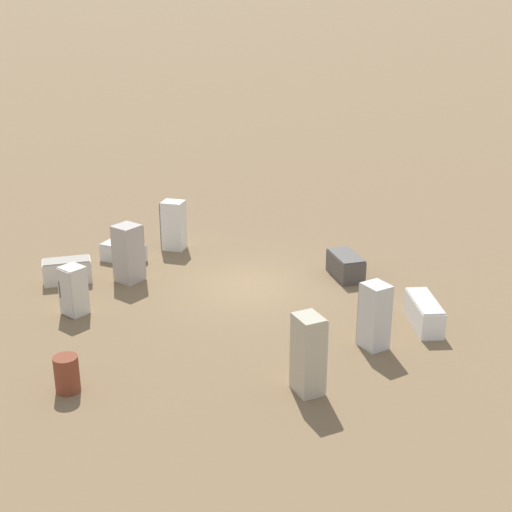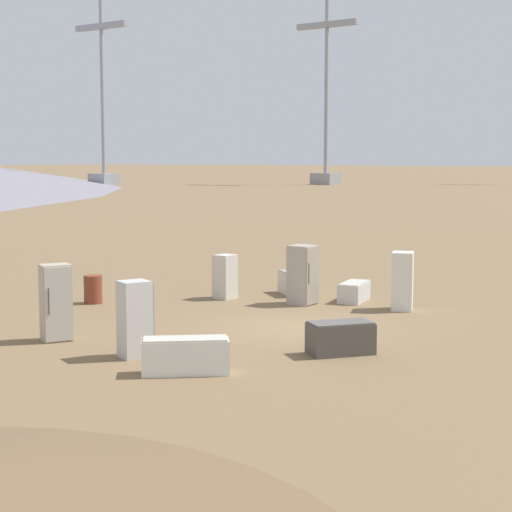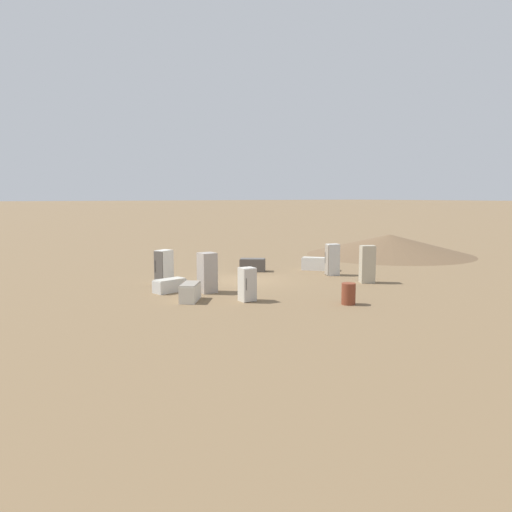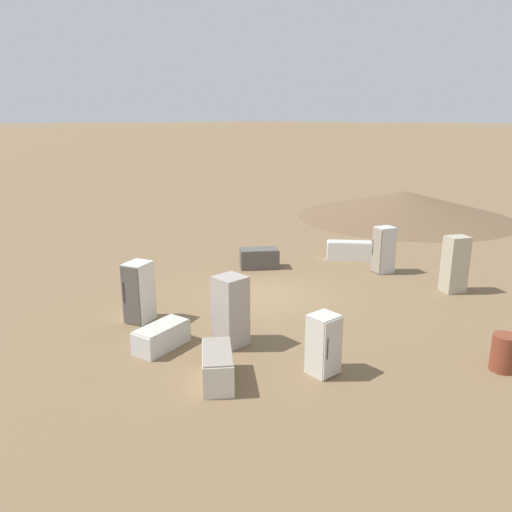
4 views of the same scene
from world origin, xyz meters
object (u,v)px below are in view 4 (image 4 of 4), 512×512
Objects in this scene: discarded_fridge_4 at (230,311)px; discarded_fridge_8 at (324,344)px; discarded_fridge_0 at (384,250)px; discarded_fridge_6 at (349,251)px; discarded_fridge_3 at (259,258)px; discarded_fridge_5 at (139,292)px; rusty_barrel at (504,353)px; discarded_fridge_1 at (217,366)px; discarded_fridge_7 at (455,264)px; discarded_fridge_2 at (162,336)px.

discarded_fridge_8 is (-2.67, -0.52, -0.21)m from discarded_fridge_4.
discarded_fridge_6 is (1.94, -0.55, -0.50)m from discarded_fridge_0.
discarded_fridge_3 is 0.91× the size of discarded_fridge_6.
discarded_fridge_4 is 3.13m from discarded_fridge_5.
discarded_fridge_0 is 2.00× the size of rusty_barrel.
discarded_fridge_1 is 0.90× the size of discarded_fridge_5.
discarded_fridge_4 is 2.09× the size of rusty_barrel.
rusty_barrel is (-8.12, 5.22, 0.06)m from discarded_fridge_6.
discarded_fridge_1 is at bearing 150.27° from discarded_fridge_5.
discarded_fridge_4 is 1.02× the size of discarded_fridge_6.
discarded_fridge_0 reaches higher than discarded_fridge_3.
discarded_fridge_3 is (5.66, -6.87, 0.00)m from discarded_fridge_1.
discarded_fridge_7 is (-2.20, -8.16, 0.04)m from discarded_fridge_4.
discarded_fridge_4 is (-0.66, 8.34, 0.04)m from discarded_fridge_0.
discarded_fridge_6 is (3.87, -10.38, 0.01)m from discarded_fridge_1.
discarded_fridge_0 reaches higher than discarded_fridge_5.
discarded_fridge_1 is at bearing -14.16° from discarded_fridge_2.
discarded_fridge_1 is 6.68m from rusty_barrel.
discarded_fridge_2 is 2.10m from discarded_fridge_5.
discarded_fridge_3 is at bearing 103.79° from discarded_fridge_2.
discarded_fridge_2 is 4.22m from discarded_fridge_8.
discarded_fridge_7 reaches higher than rusty_barrel.
rusty_barrel is (-6.18, 4.68, -0.44)m from discarded_fridge_0.
discarded_fridge_6 is at bearing -121.70° from discarded_fridge_1.
rusty_barrel reaches higher than discarded_fridge_2.
discarded_fridge_4 is 2.72m from discarded_fridge_8.
discarded_fridge_4 reaches higher than discarded_fridge_5.
discarded_fridge_3 is at bearing -9.78° from rusty_barrel.
discarded_fridge_8 is at bearing 2.84° from discarded_fridge_3.
discarded_fridge_0 is 0.92× the size of discarded_fridge_7.
discarded_fridge_0 is 8.50m from discarded_fridge_8.
discarded_fridge_4 reaches higher than rusty_barrel.
discarded_fridge_3 is at bearing -102.65° from discarded_fridge_1.
rusty_barrel is (-3.32, 4.50, -0.52)m from discarded_fridge_7.
discarded_fridge_7 is at bearing -53.55° from rusty_barrel.
discarded_fridge_6 is (2.60, -8.88, -0.54)m from discarded_fridge_4.
discarded_fridge_6 is 9.89m from discarded_fridge_8.
discarded_fridge_5 is at bearing 97.91° from discarded_fridge_0.
discarded_fridge_8 is 4.26m from rusty_barrel.
discarded_fridge_8 is at bearing 172.34° from discarded_fridge_5.
discarded_fridge_4 is 1.29× the size of discarded_fridge_8.
discarded_fridge_6 is 4.89m from discarded_fridge_7.
discarded_fridge_2 is 0.88× the size of discarded_fridge_6.
discarded_fridge_4 is at bearing 33.54° from rusty_barrel.
discarded_fridge_3 is 0.89× the size of discarded_fridge_4.
discarded_fridge_5 is 1.98× the size of rusty_barrel.
discarded_fridge_4 is 9.27m from discarded_fridge_6.
discarded_fridge_7 reaches higher than discarded_fridge_6.
discarded_fridge_0 is 1.12× the size of discarded_fridge_1.
rusty_barrel is at bearing 141.09° from discarded_fridge_8.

